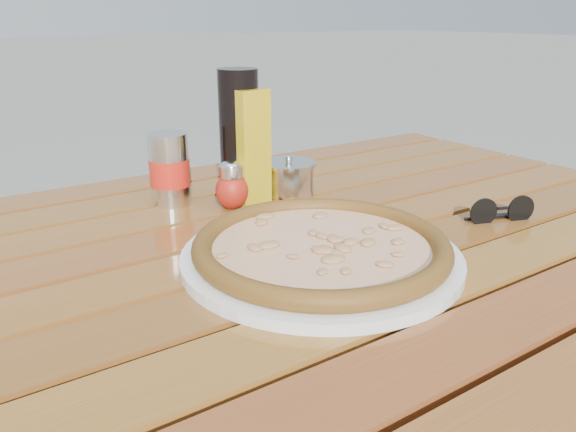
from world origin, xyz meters
TOP-DOWN VIEW (x-y plane):
  - table at (0.00, -0.00)m, footprint 1.40×0.90m
  - plate at (-0.02, -0.08)m, footprint 0.47×0.47m
  - pizza at (-0.02, -0.08)m, footprint 0.44×0.44m
  - pepper_shaker at (-0.01, 0.17)m, footprint 0.06×0.06m
  - oregano_shaker at (0.02, 0.19)m, footprint 0.06×0.06m
  - dark_bottle at (0.03, 0.20)m, footprint 0.08×0.08m
  - soda_can at (-0.08, 0.25)m, footprint 0.08×0.08m
  - olive_oil_cruet at (0.03, 0.19)m, footprint 0.06×0.06m
  - parmesan_tin at (0.11, 0.18)m, footprint 0.13×0.13m
  - sunglasses at (0.31, -0.11)m, footprint 0.11×0.05m

SIDE VIEW (x-z plane):
  - table at x=0.00m, z-range 0.30..1.05m
  - plate at x=-0.02m, z-range 0.75..0.76m
  - sunglasses at x=0.31m, z-range 0.74..0.79m
  - pizza at x=-0.02m, z-range 0.76..0.79m
  - parmesan_tin at x=0.11m, z-range 0.74..0.82m
  - pepper_shaker at x=-0.01m, z-range 0.75..0.83m
  - oregano_shaker at x=0.02m, z-range 0.75..0.83m
  - soda_can at x=-0.08m, z-range 0.75..0.87m
  - olive_oil_cruet at x=0.03m, z-range 0.74..0.95m
  - dark_bottle at x=0.03m, z-range 0.75..0.97m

